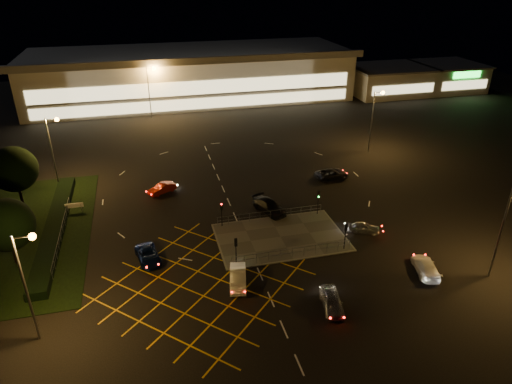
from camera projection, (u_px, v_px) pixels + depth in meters
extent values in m
plane|color=black|center=(259.00, 231.00, 53.15)|extent=(180.00, 180.00, 0.00)
cube|color=#4C4944|center=(280.00, 237.00, 51.83)|extent=(14.00, 9.00, 0.12)
cube|color=black|center=(9.00, 236.00, 52.13)|extent=(18.00, 30.00, 0.08)
cube|color=black|center=(55.00, 227.00, 53.03)|extent=(2.00, 26.00, 1.00)
cube|color=beige|center=(191.00, 75.00, 104.63)|extent=(70.00, 25.00, 10.00)
cube|color=slate|center=(189.00, 52.00, 102.30)|extent=(72.00, 26.50, 0.60)
cube|color=#FFEAA5|center=(198.00, 88.00, 93.76)|extent=(66.00, 0.20, 3.00)
cube|color=#FFEAA5|center=(199.00, 104.00, 95.19)|extent=(66.00, 0.20, 2.20)
cube|color=beige|center=(388.00, 81.00, 108.77)|extent=(18.00, 14.00, 6.00)
cube|color=slate|center=(390.00, 67.00, 107.37)|extent=(18.80, 14.80, 0.40)
cube|color=#FFEAA5|center=(403.00, 89.00, 102.84)|extent=(15.30, 0.20, 2.00)
cube|color=beige|center=(447.00, 77.00, 112.32)|extent=(14.00, 14.00, 6.00)
cube|color=slate|center=(449.00, 64.00, 110.91)|extent=(14.80, 14.80, 0.40)
cube|color=#FFEAA5|center=(465.00, 85.00, 106.39)|extent=(11.90, 0.20, 2.00)
cube|color=#19E533|center=(467.00, 75.00, 105.23)|extent=(7.00, 0.30, 1.40)
cylinder|color=slate|center=(26.00, 291.00, 35.64)|extent=(0.20, 0.20, 10.00)
cylinder|color=slate|center=(22.00, 237.00, 33.65)|extent=(1.40, 0.12, 0.12)
sphere|color=orange|center=(32.00, 237.00, 33.83)|extent=(0.56, 0.56, 0.56)
cylinder|color=slate|center=(500.00, 233.00, 43.20)|extent=(0.20, 0.20, 10.00)
cylinder|color=slate|center=(53.00, 154.00, 61.19)|extent=(0.20, 0.20, 10.00)
cylinder|color=slate|center=(51.00, 119.00, 59.20)|extent=(1.40, 0.12, 0.12)
sphere|color=orange|center=(57.00, 119.00, 59.38)|extent=(0.56, 0.56, 0.56)
cylinder|color=slate|center=(371.00, 122.00, 73.55)|extent=(0.20, 0.20, 10.00)
cylinder|color=slate|center=(379.00, 93.00, 71.56)|extent=(1.40, 0.12, 0.12)
sphere|color=orange|center=(383.00, 93.00, 71.73)|extent=(0.56, 0.56, 0.56)
cylinder|color=slate|center=(149.00, 93.00, 90.29)|extent=(0.20, 0.20, 10.00)
cylinder|color=slate|center=(150.00, 68.00, 88.29)|extent=(1.40, 0.12, 0.12)
sphere|color=orange|center=(154.00, 68.00, 88.47)|extent=(0.56, 0.56, 0.56)
cylinder|color=slate|center=(333.00, 80.00, 100.87)|extent=(0.20, 0.20, 10.00)
cylinder|color=slate|center=(338.00, 57.00, 98.88)|extent=(1.40, 0.12, 0.12)
sphere|color=orange|center=(341.00, 57.00, 99.06)|extent=(0.56, 0.56, 0.56)
cylinder|color=black|center=(236.00, 252.00, 46.34)|extent=(0.10, 0.10, 3.00)
cube|color=black|center=(236.00, 242.00, 45.80)|extent=(0.28, 0.18, 0.90)
sphere|color=#19FF33|center=(236.00, 242.00, 45.91)|extent=(0.16, 0.16, 0.16)
cylinder|color=black|center=(345.00, 237.00, 48.99)|extent=(0.10, 0.10, 3.00)
cube|color=black|center=(346.00, 227.00, 48.46)|extent=(0.28, 0.18, 0.90)
sphere|color=#19FF33|center=(346.00, 227.00, 48.57)|extent=(0.16, 0.16, 0.16)
cylinder|color=black|center=(222.00, 215.00, 53.27)|extent=(0.10, 0.10, 3.00)
cube|color=black|center=(221.00, 206.00, 52.73)|extent=(0.28, 0.18, 0.90)
sphere|color=#FF0C0C|center=(222.00, 206.00, 52.62)|extent=(0.16, 0.16, 0.16)
cylinder|color=black|center=(318.00, 203.00, 55.92)|extent=(0.10, 0.10, 3.00)
cube|color=black|center=(319.00, 194.00, 55.39)|extent=(0.28, 0.18, 0.90)
sphere|color=#19FF33|center=(319.00, 195.00, 55.27)|extent=(0.16, 0.16, 0.16)
cylinder|color=black|center=(21.00, 194.00, 58.44)|extent=(0.36, 0.36, 2.88)
sphere|color=black|center=(14.00, 169.00, 56.86)|extent=(5.76, 5.76, 5.76)
cylinder|color=black|center=(14.00, 253.00, 46.79)|extent=(0.36, 0.36, 2.70)
sphere|color=black|center=(7.00, 225.00, 45.31)|extent=(5.40, 5.40, 5.40)
imported|color=#B5B7BD|center=(332.00, 301.00, 40.94)|extent=(2.47, 4.51, 1.45)
imported|color=white|center=(238.00, 278.00, 44.03)|extent=(2.40, 4.63, 1.45)
imported|color=#0B1844|center=(148.00, 255.00, 47.57)|extent=(2.90, 4.90, 1.28)
imported|color=black|center=(269.00, 206.00, 56.98)|extent=(3.93, 5.70, 1.53)
imported|color=#AEB0B6|center=(364.00, 228.00, 52.60)|extent=(3.91, 2.74, 1.24)
imported|color=#9C1C0B|center=(162.00, 188.00, 61.76)|extent=(4.07, 3.18, 1.29)
imported|color=black|center=(332.00, 174.00, 66.02)|extent=(5.04, 2.59, 1.36)
imported|color=white|center=(426.00, 267.00, 45.70)|extent=(3.10, 5.06, 1.37)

